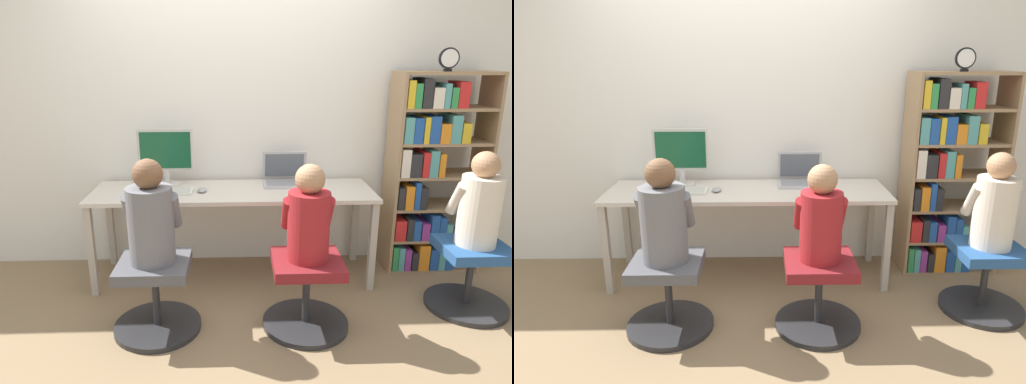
% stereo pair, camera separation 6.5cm
% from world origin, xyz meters
% --- Properties ---
extents(ground_plane, '(14.00, 14.00, 0.00)m').
position_xyz_m(ground_plane, '(0.00, 0.00, 0.00)').
color(ground_plane, '#846B4C').
extents(wall_back, '(10.00, 0.05, 2.60)m').
position_xyz_m(wall_back, '(0.00, 0.67, 1.30)').
color(wall_back, silver).
rests_on(wall_back, ground_plane).
extents(desk, '(2.15, 0.61, 0.72)m').
position_xyz_m(desk, '(0.00, 0.30, 0.65)').
color(desk, beige).
rests_on(desk, ground_plane).
extents(desktop_monitor, '(0.43, 0.20, 0.45)m').
position_xyz_m(desktop_monitor, '(-0.52, 0.46, 0.96)').
color(desktop_monitor, beige).
rests_on(desktop_monitor, desk).
extents(laptop, '(0.36, 0.29, 0.25)m').
position_xyz_m(laptop, '(0.42, 0.47, 0.77)').
color(laptop, '#B7B7BC').
rests_on(laptop, desk).
extents(keyboard, '(0.42, 0.17, 0.03)m').
position_xyz_m(keyboard, '(-0.51, 0.24, 0.74)').
color(keyboard, silver).
rests_on(keyboard, desk).
extents(computer_mouse_by_keyboard, '(0.07, 0.11, 0.03)m').
position_xyz_m(computer_mouse_by_keyboard, '(-0.23, 0.27, 0.74)').
color(computer_mouse_by_keyboard, '#99999E').
rests_on(computer_mouse_by_keyboard, desk).
extents(office_chair_left, '(0.56, 0.56, 0.48)m').
position_xyz_m(office_chair_left, '(-0.50, -0.42, 0.24)').
color(office_chair_left, '#262628').
rests_on(office_chair_left, ground_plane).
extents(office_chair_right, '(0.56, 0.56, 0.48)m').
position_xyz_m(office_chair_right, '(0.47, -0.43, 0.24)').
color(office_chair_right, '#262628').
rests_on(office_chair_right, ground_plane).
extents(person_at_monitor, '(0.35, 0.31, 0.65)m').
position_xyz_m(person_at_monitor, '(-0.50, -0.42, 0.77)').
color(person_at_monitor, slate).
rests_on(person_at_monitor, office_chair_left).
extents(person_at_laptop, '(0.32, 0.29, 0.61)m').
position_xyz_m(person_at_laptop, '(0.47, -0.42, 0.75)').
color(person_at_laptop, maroon).
rests_on(person_at_laptop, office_chair_right).
extents(bookshelf, '(0.75, 0.33, 1.60)m').
position_xyz_m(bookshelf, '(1.55, 0.40, 0.79)').
color(bookshelf, '#997A56').
rests_on(bookshelf, ground_plane).
extents(desk_clock, '(0.15, 0.03, 0.17)m').
position_xyz_m(desk_clock, '(1.58, 0.32, 1.69)').
color(desk_clock, black).
rests_on(desk_clock, bookshelf).
extents(office_chair_side, '(0.56, 0.56, 0.48)m').
position_xyz_m(office_chair_side, '(1.64, -0.25, 0.24)').
color(office_chair_side, '#262628').
rests_on(office_chair_side, ground_plane).
extents(person_near_shelf, '(0.32, 0.30, 0.64)m').
position_xyz_m(person_near_shelf, '(1.64, -0.24, 0.77)').
color(person_near_shelf, beige).
rests_on(person_near_shelf, office_chair_side).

